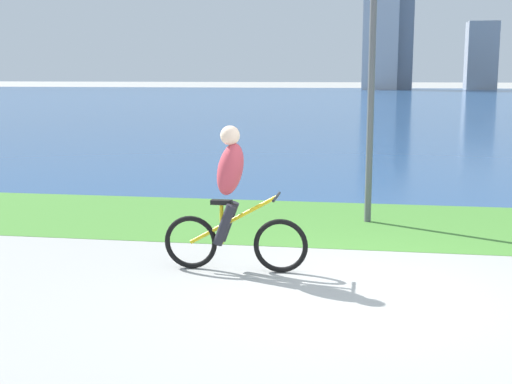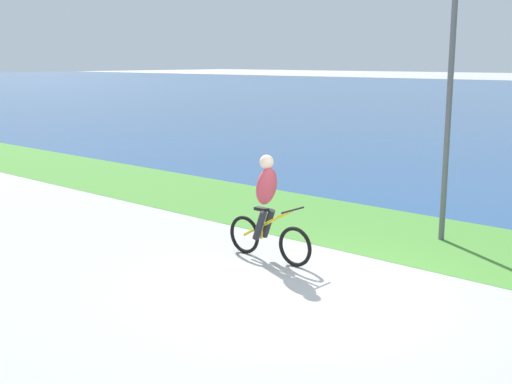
# 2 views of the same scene
# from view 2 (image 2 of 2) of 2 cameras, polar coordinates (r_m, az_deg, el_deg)

# --- Properties ---
(ground_plane) EXTENTS (300.00, 300.00, 0.00)m
(ground_plane) POSITION_cam_2_polar(r_m,az_deg,el_deg) (8.99, 5.12, -8.71)
(ground_plane) COLOR #9E9E99
(grass_strip_bayside) EXTENTS (120.00, 3.22, 0.01)m
(grass_strip_bayside) POSITION_cam_2_polar(r_m,az_deg,el_deg) (11.83, 15.30, -4.09)
(grass_strip_bayside) COLOR #478433
(grass_strip_bayside) RESTS_ON ground
(cyclist_lead) EXTENTS (1.67, 0.52, 1.66)m
(cyclist_lead) POSITION_cam_2_polar(r_m,az_deg,el_deg) (10.17, 0.98, -1.38)
(cyclist_lead) COLOR black
(cyclist_lead) RESTS_ON ground
(lamppost_tall) EXTENTS (0.28, 0.28, 4.44)m
(lamppost_tall) POSITION_cam_2_polar(r_m,az_deg,el_deg) (11.53, 16.61, 9.80)
(lamppost_tall) COLOR #595960
(lamppost_tall) RESTS_ON ground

